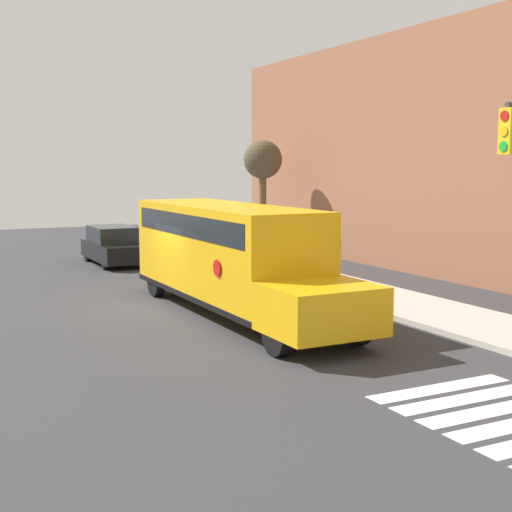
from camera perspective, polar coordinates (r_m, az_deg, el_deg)
name	(u,v)px	position (r m, az deg, el deg)	size (l,w,h in m)	color
ground_plane	(165,306)	(22.17, -7.30, -4.00)	(60.00, 60.00, 0.00)	#333335
sidewalk_strip	(341,287)	(25.05, 6.85, -2.52)	(44.00, 3.00, 0.15)	#B2ADA3
building_backdrop	(486,151)	(28.83, 17.91, 7.96)	(32.00, 4.00, 9.67)	#935B42
school_bus	(230,252)	(20.74, -2.06, 0.29)	(10.75, 2.57, 3.15)	#EAA80F
parked_car	(114,246)	(31.85, -11.30, 0.81)	(4.54, 1.88, 1.65)	black
tree_near_sidewalk	(263,163)	(34.91, 0.55, 7.44)	(1.88, 1.88, 5.53)	brown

